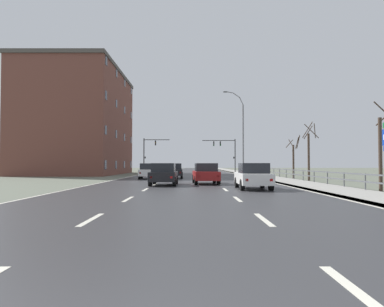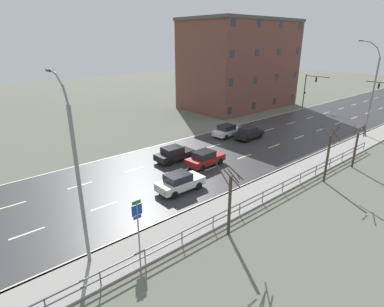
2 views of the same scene
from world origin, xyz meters
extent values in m
cube|color=#5B6051|center=(0.00, 48.00, -0.06)|extent=(160.00, 160.00, 0.12)
cube|color=#303033|center=(0.00, 60.00, 0.01)|extent=(14.00, 120.00, 0.02)
cube|color=beige|center=(-2.33, 7.40, 0.02)|extent=(0.16, 2.20, 0.01)
cube|color=beige|center=(-2.33, 12.80, 0.02)|extent=(0.16, 2.20, 0.01)
cube|color=beige|center=(-2.33, 18.20, 0.02)|extent=(0.16, 2.20, 0.01)
cube|color=beige|center=(-2.33, 23.60, 0.02)|extent=(0.16, 2.20, 0.01)
cube|color=beige|center=(-2.33, 29.00, 0.02)|extent=(0.16, 2.20, 0.01)
cube|color=beige|center=(-2.33, 34.40, 0.02)|extent=(0.16, 2.20, 0.01)
cube|color=beige|center=(-2.33, 39.80, 0.02)|extent=(0.16, 2.20, 0.01)
cube|color=beige|center=(-2.33, 45.20, 0.02)|extent=(0.16, 2.20, 0.01)
cube|color=beige|center=(-2.33, 50.60, 0.02)|extent=(0.16, 2.20, 0.01)
cube|color=beige|center=(-2.33, 56.00, 0.02)|extent=(0.16, 2.20, 0.01)
cube|color=beige|center=(-2.33, 61.40, 0.02)|extent=(0.16, 2.20, 0.01)
cube|color=beige|center=(-2.33, 66.80, 0.02)|extent=(0.16, 2.20, 0.01)
cube|color=beige|center=(-2.33, 72.20, 0.02)|extent=(0.16, 2.20, 0.01)
cube|color=beige|center=(-2.33, 77.60, 0.02)|extent=(0.16, 2.20, 0.01)
cube|color=beige|center=(2.33, 7.40, 0.02)|extent=(0.16, 2.20, 0.01)
cube|color=beige|center=(2.33, 12.80, 0.02)|extent=(0.16, 2.20, 0.01)
cube|color=beige|center=(2.33, 18.20, 0.02)|extent=(0.16, 2.20, 0.01)
cube|color=beige|center=(2.33, 23.60, 0.02)|extent=(0.16, 2.20, 0.01)
cube|color=beige|center=(2.33, 29.00, 0.02)|extent=(0.16, 2.20, 0.01)
cube|color=beige|center=(2.33, 34.40, 0.02)|extent=(0.16, 2.20, 0.01)
cube|color=beige|center=(2.33, 39.80, 0.02)|extent=(0.16, 2.20, 0.01)
cube|color=beige|center=(2.33, 45.20, 0.02)|extent=(0.16, 2.20, 0.01)
cube|color=beige|center=(2.33, 50.60, 0.02)|extent=(0.16, 2.20, 0.01)
cube|color=beige|center=(2.33, 56.00, 0.02)|extent=(0.16, 2.20, 0.01)
cube|color=beige|center=(2.33, 61.40, 0.02)|extent=(0.16, 2.20, 0.01)
cube|color=beige|center=(2.33, 66.80, 0.02)|extent=(0.16, 2.20, 0.01)
cube|color=beige|center=(-6.85, 60.00, 0.02)|extent=(0.16, 120.00, 0.01)
cube|color=#515459|center=(9.85, 22.22, 0.95)|extent=(0.06, 37.07, 0.08)
cube|color=#515459|center=(9.85, 22.22, 0.55)|extent=(0.06, 37.07, 0.08)
cylinder|color=#515459|center=(9.85, 6.33, 0.50)|extent=(0.07, 0.07, 1.00)
cylinder|color=#515459|center=(9.85, 8.98, 0.50)|extent=(0.07, 0.07, 1.00)
cylinder|color=#515459|center=(9.85, 11.63, 0.50)|extent=(0.07, 0.07, 1.00)
cylinder|color=#515459|center=(9.85, 14.28, 0.50)|extent=(0.07, 0.07, 1.00)
cylinder|color=#515459|center=(9.85, 16.93, 0.50)|extent=(0.07, 0.07, 1.00)
cylinder|color=#515459|center=(9.85, 19.57, 0.50)|extent=(0.07, 0.07, 1.00)
cylinder|color=#515459|center=(9.85, 22.22, 0.50)|extent=(0.07, 0.07, 1.00)
cylinder|color=#515459|center=(9.85, 24.87, 0.50)|extent=(0.07, 0.07, 1.00)
cylinder|color=#515459|center=(9.85, 27.52, 0.50)|extent=(0.07, 0.07, 1.00)
cylinder|color=#515459|center=(9.85, 30.17, 0.50)|extent=(0.07, 0.07, 1.00)
cylinder|color=#515459|center=(9.85, 32.81, 0.50)|extent=(0.07, 0.07, 1.00)
cylinder|color=#515459|center=(9.85, 35.46, 0.50)|extent=(0.07, 0.07, 1.00)
cylinder|color=#515459|center=(9.85, 38.11, 0.50)|extent=(0.07, 0.07, 1.00)
cylinder|color=#515459|center=(9.85, 40.76, 0.50)|extent=(0.07, 0.07, 1.00)
cylinder|color=slate|center=(7.60, 9.35, 4.51)|extent=(0.20, 0.20, 9.02)
cylinder|color=slate|center=(7.41, 9.35, 9.42)|extent=(0.47, 0.11, 0.84)
cylinder|color=slate|center=(6.87, 9.35, 10.07)|extent=(0.78, 0.11, 0.59)
cylinder|color=slate|center=(6.08, 9.35, 10.40)|extent=(0.88, 0.11, 0.26)
cube|color=#333335|center=(5.65, 9.35, 10.43)|extent=(0.56, 0.24, 0.12)
cylinder|color=slate|center=(7.60, 46.71, 4.94)|extent=(0.20, 0.20, 9.88)
cylinder|color=slate|center=(7.36, 46.71, 10.39)|extent=(0.57, 0.11, 1.06)
cylinder|color=slate|center=(6.67, 46.71, 11.22)|extent=(0.98, 0.11, 0.73)
cylinder|color=slate|center=(5.66, 46.71, 11.64)|extent=(1.12, 0.11, 0.30)
cube|color=#333335|center=(5.11, 46.71, 11.68)|extent=(0.56, 0.24, 0.12)
cylinder|color=slate|center=(8.40, 12.15, 1.64)|extent=(0.09, 0.09, 3.28)
cube|color=#146633|center=(8.38, 12.15, 3.13)|extent=(0.03, 0.56, 0.24)
cube|color=#143899|center=(8.38, 12.15, 2.63)|extent=(0.03, 0.68, 0.68)
cube|color=white|center=(8.36, 12.15, 2.63)|extent=(0.01, 0.44, 0.22)
cube|color=#143899|center=(8.38, 12.15, 2.16)|extent=(0.03, 0.52, 0.22)
cube|color=black|center=(4.19, 58.34, 5.04)|extent=(0.20, 0.28, 0.80)
sphere|color=#2D2D2D|center=(4.19, 58.19, 5.30)|extent=(0.14, 0.14, 0.14)
sphere|color=#2D2D2D|center=(4.19, 58.19, 5.04)|extent=(0.14, 0.14, 0.14)
sphere|color=green|center=(4.19, 58.19, 4.78)|extent=(0.14, 0.14, 0.14)
cylinder|color=#38383A|center=(-7.90, 57.73, 2.96)|extent=(0.18, 0.18, 5.92)
cylinder|color=#38383A|center=(-5.69, 57.73, 5.67)|extent=(4.42, 0.12, 0.12)
cube|color=black|center=(-5.91, 57.73, 5.12)|extent=(0.20, 0.28, 0.80)
sphere|color=#2D2D2D|center=(-5.91, 57.58, 5.38)|extent=(0.14, 0.14, 0.14)
sphere|color=#F2AD19|center=(-5.91, 57.58, 5.12)|extent=(0.14, 0.14, 0.14)
sphere|color=#2D2D2D|center=(-5.91, 57.58, 4.86)|extent=(0.14, 0.14, 0.14)
cube|color=black|center=(-7.68, 57.68, 2.60)|extent=(0.18, 0.12, 0.32)
cube|color=black|center=(-1.60, 22.57, 0.65)|extent=(1.79, 4.11, 0.64)
cube|color=black|center=(-1.60, 22.32, 1.27)|extent=(1.58, 2.01, 0.60)
cube|color=slate|center=(-1.59, 23.27, 1.25)|extent=(1.40, 0.09, 0.51)
cylinder|color=black|center=(-0.78, 23.83, 0.33)|extent=(0.23, 0.66, 0.66)
cylinder|color=black|center=(-2.40, 23.85, 0.33)|extent=(0.23, 0.66, 0.66)
cylinder|color=black|center=(-0.80, 21.29, 0.33)|extent=(0.23, 0.66, 0.66)
cylinder|color=black|center=(-2.42, 21.30, 0.33)|extent=(0.23, 0.66, 0.66)
cube|color=red|center=(-2.27, 20.54, 0.65)|extent=(0.16, 0.04, 0.14)
cube|color=red|center=(-0.95, 20.53, 0.65)|extent=(0.16, 0.04, 0.14)
cube|color=maroon|center=(1.42, 24.12, 0.65)|extent=(1.98, 4.19, 0.64)
cube|color=black|center=(1.43, 23.87, 1.27)|extent=(1.66, 2.08, 0.60)
cube|color=slate|center=(1.38, 24.82, 1.25)|extent=(1.41, 0.15, 0.51)
cylinder|color=black|center=(2.16, 25.44, 0.33)|extent=(0.25, 0.67, 0.66)
cylinder|color=black|center=(0.54, 25.35, 0.33)|extent=(0.25, 0.67, 0.66)
cylinder|color=black|center=(2.29, 22.90, 0.33)|extent=(0.25, 0.67, 0.66)
cylinder|color=black|center=(0.68, 22.81, 0.33)|extent=(0.25, 0.67, 0.66)
cube|color=red|center=(0.87, 22.06, 0.65)|extent=(0.16, 0.05, 0.14)
cube|color=red|center=(2.19, 22.13, 0.65)|extent=(0.16, 0.05, 0.14)
cube|color=black|center=(-1.50, 34.34, 0.65)|extent=(1.87, 4.14, 0.64)
cube|color=black|center=(-1.49, 34.09, 1.27)|extent=(1.61, 2.04, 0.60)
cube|color=slate|center=(-1.52, 35.04, 1.25)|extent=(1.41, 0.12, 0.51)
cylinder|color=black|center=(-0.72, 35.63, 0.33)|extent=(0.24, 0.67, 0.66)
cylinder|color=black|center=(-2.34, 35.59, 0.33)|extent=(0.24, 0.67, 0.66)
cylinder|color=black|center=(-0.65, 33.09, 0.33)|extent=(0.24, 0.67, 0.66)
cylinder|color=black|center=(-2.27, 33.05, 0.33)|extent=(0.24, 0.67, 0.66)
cube|color=red|center=(-2.10, 32.29, 0.65)|extent=(0.16, 0.04, 0.14)
cube|color=red|center=(-0.78, 32.33, 0.65)|extent=(0.16, 0.04, 0.14)
cube|color=silver|center=(4.04, 18.83, 0.65)|extent=(1.79, 4.11, 0.64)
cube|color=black|center=(4.04, 18.58, 1.27)|extent=(1.57, 2.01, 0.60)
cube|color=slate|center=(4.05, 19.53, 1.25)|extent=(1.40, 0.09, 0.51)
cylinder|color=black|center=(4.86, 20.09, 0.33)|extent=(0.22, 0.66, 0.66)
cylinder|color=black|center=(3.24, 20.10, 0.33)|extent=(0.22, 0.66, 0.66)
cylinder|color=black|center=(4.84, 17.55, 0.33)|extent=(0.22, 0.66, 0.66)
cylinder|color=black|center=(3.22, 17.56, 0.33)|extent=(0.22, 0.66, 0.66)
cube|color=red|center=(3.37, 16.80, 0.65)|extent=(0.16, 0.04, 0.14)
cube|color=red|center=(4.69, 16.79, 0.65)|extent=(0.16, 0.04, 0.14)
cube|color=silver|center=(-4.00, 33.08, 0.65)|extent=(1.99, 4.19, 0.64)
cube|color=black|center=(-3.98, 32.83, 1.27)|extent=(1.67, 2.09, 0.60)
cube|color=slate|center=(-4.04, 33.78, 1.25)|extent=(1.41, 0.16, 0.51)
cylinder|color=black|center=(-3.26, 34.40, 0.33)|extent=(0.26, 0.67, 0.66)
cylinder|color=black|center=(-4.88, 34.31, 0.33)|extent=(0.26, 0.67, 0.66)
cylinder|color=black|center=(-3.12, 31.86, 0.33)|extent=(0.26, 0.67, 0.66)
cylinder|color=black|center=(-4.73, 31.77, 0.33)|extent=(0.26, 0.67, 0.66)
cube|color=red|center=(-4.54, 31.02, 0.65)|extent=(0.16, 0.05, 0.14)
cube|color=red|center=(-3.22, 31.09, 0.65)|extent=(0.16, 0.05, 0.14)
cube|color=brown|center=(-16.24, 48.89, 7.37)|extent=(12.21, 19.94, 14.74)
cube|color=#4C4742|center=(-16.24, 48.89, 14.99)|extent=(12.45, 20.34, 0.50)
cube|color=#282D38|center=(-10.12, 40.12, 1.40)|extent=(0.04, 0.90, 1.10)
cube|color=#282D38|center=(-10.12, 45.97, 1.40)|extent=(0.04, 0.90, 1.10)
cube|color=#282D38|center=(-10.12, 51.82, 1.40)|extent=(0.04, 0.90, 1.10)
cube|color=#282D38|center=(-10.12, 57.66, 1.40)|extent=(0.04, 0.90, 1.10)
cube|color=#282D38|center=(-10.12, 40.12, 5.65)|extent=(0.04, 0.90, 1.10)
cube|color=#282D38|center=(-10.12, 45.97, 5.65)|extent=(0.04, 0.90, 1.10)
cube|color=#282D38|center=(-10.12, 51.82, 5.65)|extent=(0.04, 0.90, 1.10)
cube|color=#282D38|center=(-10.12, 57.66, 5.65)|extent=(0.04, 0.90, 1.10)
cube|color=#282D38|center=(-10.12, 40.12, 9.90)|extent=(0.04, 0.90, 1.10)
cube|color=#282D38|center=(-10.12, 45.97, 9.90)|extent=(0.04, 0.90, 1.10)
cube|color=#282D38|center=(-10.12, 51.82, 9.90)|extent=(0.04, 0.90, 1.10)
cube|color=#282D38|center=(-10.12, 57.66, 9.90)|extent=(0.04, 0.90, 1.10)
cube|color=#282D38|center=(-10.12, 40.12, 14.14)|extent=(0.04, 0.90, 1.10)
cube|color=#282D38|center=(-10.12, 45.97, 14.14)|extent=(0.04, 0.90, 1.10)
cube|color=#282D38|center=(-10.12, 51.82, 14.14)|extent=(0.04, 0.90, 1.10)
cube|color=#282D38|center=(-10.12, 57.66, 14.14)|extent=(0.04, 0.90, 1.10)
cylinder|color=#423328|center=(10.89, 17.30, 2.06)|extent=(0.20, 0.20, 4.12)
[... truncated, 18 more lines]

